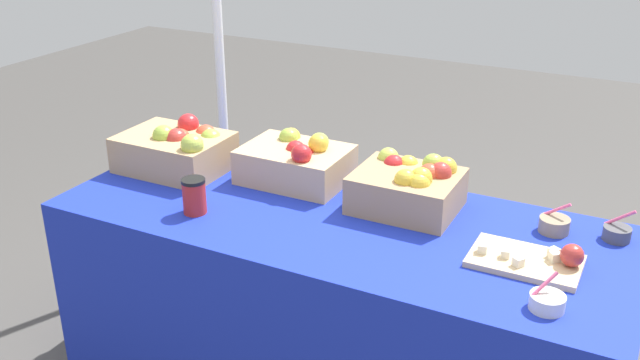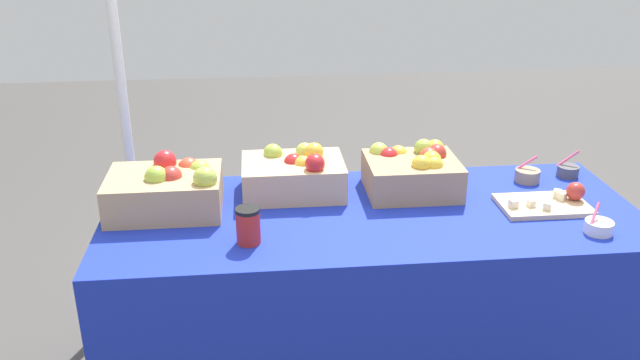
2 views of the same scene
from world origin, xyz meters
name	(u,v)px [view 1 (image 1 of 2)]	position (x,y,z in m)	size (l,w,h in m)	color
table	(337,311)	(0.00, 0.00, 0.37)	(1.90, 0.76, 0.74)	#192DB7
apple_crate_left	(177,149)	(-0.72, 0.09, 0.82)	(0.39, 0.29, 0.19)	tan
apple_crate_middle	(297,161)	(-0.27, 0.20, 0.82)	(0.38, 0.28, 0.19)	tan
apple_crate_right	(409,186)	(0.18, 0.17, 0.82)	(0.34, 0.28, 0.18)	tan
cutting_board_front	(534,260)	(0.64, -0.03, 0.76)	(0.31, 0.20, 0.08)	#D1B284
sample_bowl_near	(617,233)	(0.84, 0.25, 0.76)	(0.09, 0.08, 0.10)	#4C4C51
sample_bowl_mid	(554,225)	(0.65, 0.21, 0.76)	(0.10, 0.10, 0.10)	gray
sample_bowl_far	(547,302)	(0.72, -0.24, 0.76)	(0.09, 0.09, 0.10)	silver
coffee_cup	(194,196)	(-0.44, -0.19, 0.80)	(0.08, 0.08, 0.12)	red
tent_pole	(218,29)	(-0.97, 0.75, 1.13)	(0.04, 0.04, 2.26)	white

